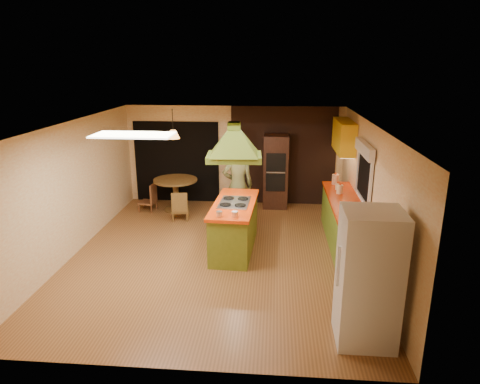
# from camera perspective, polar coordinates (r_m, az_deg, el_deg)

# --- Properties ---
(ground) EXTENTS (6.50, 6.50, 0.00)m
(ground) POSITION_cam_1_polar(r_m,az_deg,el_deg) (8.32, -2.90, -8.25)
(ground) COLOR #925C2F
(ground) RESTS_ON ground
(room_walls) EXTENTS (5.50, 6.50, 6.50)m
(room_walls) POSITION_cam_1_polar(r_m,az_deg,el_deg) (7.87, -3.03, 0.01)
(room_walls) COLOR beige
(room_walls) RESTS_ON ground
(ceiling_plane) EXTENTS (6.50, 6.50, 0.00)m
(ceiling_plane) POSITION_cam_1_polar(r_m,az_deg,el_deg) (7.60, -3.18, 9.06)
(ceiling_plane) COLOR silver
(ceiling_plane) RESTS_ON room_walls
(brick_panel) EXTENTS (2.64, 0.03, 2.50)m
(brick_panel) POSITION_cam_1_polar(r_m,az_deg,el_deg) (10.93, 5.77, 4.76)
(brick_panel) COLOR #381E14
(brick_panel) RESTS_ON ground
(nook_opening) EXTENTS (2.20, 0.03, 2.10)m
(nook_opening) POSITION_cam_1_polar(r_m,az_deg,el_deg) (11.26, -8.42, 3.98)
(nook_opening) COLOR black
(nook_opening) RESTS_ON ground
(right_counter) EXTENTS (0.62, 3.05, 0.92)m
(right_counter) POSITION_cam_1_polar(r_m,az_deg,el_deg) (8.74, 13.77, -4.18)
(right_counter) COLOR olive
(right_counter) RESTS_ON ground
(upper_cabinets) EXTENTS (0.34, 1.40, 0.70)m
(upper_cabinets) POSITION_cam_1_polar(r_m,az_deg,el_deg) (9.91, 13.69, 7.23)
(upper_cabinets) COLOR yellow
(upper_cabinets) RESTS_ON room_walls
(window_right) EXTENTS (0.12, 1.35, 1.06)m
(window_right) POSITION_cam_1_polar(r_m,az_deg,el_deg) (8.23, 16.30, 3.84)
(window_right) COLOR black
(window_right) RESTS_ON room_walls
(fluor_panel) EXTENTS (1.20, 0.60, 0.03)m
(fluor_panel) POSITION_cam_1_polar(r_m,az_deg,el_deg) (6.70, -14.05, 7.39)
(fluor_panel) COLOR white
(fluor_panel) RESTS_ON ceiling_plane
(kitchen_island) EXTENTS (0.87, 1.96, 0.98)m
(kitchen_island) POSITION_cam_1_polar(r_m,az_deg,el_deg) (8.33, -0.74, -4.55)
(kitchen_island) COLOR olive
(kitchen_island) RESTS_ON ground
(range_hood) EXTENTS (1.04, 0.78, 0.79)m
(range_hood) POSITION_cam_1_polar(r_m,az_deg,el_deg) (7.86, -0.79, 7.51)
(range_hood) COLOR #5B721C
(range_hood) RESTS_ON ceiling_plane
(man) EXTENTS (0.74, 0.54, 1.85)m
(man) POSITION_cam_1_polar(r_m,az_deg,el_deg) (9.43, -0.30, 0.86)
(man) COLOR brown
(man) RESTS_ON ground
(refrigerator) EXTENTS (0.74, 0.70, 1.81)m
(refrigerator) POSITION_cam_1_polar(r_m,az_deg,el_deg) (5.79, 16.75, -10.92)
(refrigerator) COLOR white
(refrigerator) RESTS_ON ground
(wall_oven) EXTENTS (0.61, 0.60, 1.84)m
(wall_oven) POSITION_cam_1_polar(r_m,az_deg,el_deg) (10.73, 4.78, 2.74)
(wall_oven) COLOR #3F2014
(wall_oven) RESTS_ON ground
(dining_table) EXTENTS (1.07, 1.07, 0.80)m
(dining_table) POSITION_cam_1_polar(r_m,az_deg,el_deg) (10.63, -8.57, 0.49)
(dining_table) COLOR brown
(dining_table) RESTS_ON ground
(chair_left) EXTENTS (0.42, 0.42, 0.69)m
(chair_left) POSITION_cam_1_polar(r_m,az_deg,el_deg) (10.78, -12.26, -0.68)
(chair_left) COLOR brown
(chair_left) RESTS_ON ground
(chair_near) EXTENTS (0.42, 0.42, 0.70)m
(chair_near) POSITION_cam_1_polar(r_m,az_deg,el_deg) (10.04, -7.96, -1.76)
(chair_near) COLOR brown
(chair_near) RESTS_ON ground
(pendant_lamp) EXTENTS (0.36, 0.36, 0.20)m
(pendant_lamp) POSITION_cam_1_polar(r_m,az_deg,el_deg) (10.34, -8.89, 7.61)
(pendant_lamp) COLOR #FF9E3F
(pendant_lamp) RESTS_ON ceiling_plane
(canister_large) EXTENTS (0.15, 0.15, 0.22)m
(canister_large) POSITION_cam_1_polar(r_m,az_deg,el_deg) (9.78, 12.60, 1.66)
(canister_large) COLOR beige
(canister_large) RESTS_ON right_counter
(canister_medium) EXTENTS (0.16, 0.16, 0.19)m
(canister_medium) POSITION_cam_1_polar(r_m,az_deg,el_deg) (9.10, 13.16, 0.37)
(canister_medium) COLOR #FFF3CD
(canister_medium) RESTS_ON right_counter
(canister_small) EXTENTS (0.11, 0.11, 0.14)m
(canister_small) POSITION_cam_1_polar(r_m,az_deg,el_deg) (9.37, 12.92, 0.72)
(canister_small) COLOR #F5ECC5
(canister_small) RESTS_ON right_counter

